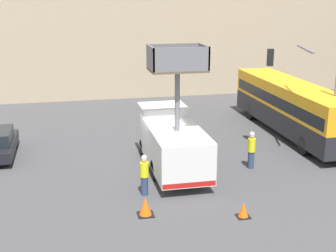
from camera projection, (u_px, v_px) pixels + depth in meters
ground_plane at (157, 164)px, 24.38m from camera, size 120.00×120.00×0.00m
utility_truck at (172, 139)px, 23.27m from camera, size 2.55×6.75×6.35m
city_bus at (291, 105)px, 29.13m from camera, size 2.46×12.44×3.24m
traffic_light_pole at (312, 80)px, 25.07m from camera, size 3.77×3.51×6.05m
road_worker_near_truck at (144, 175)px, 20.47m from camera, size 0.38×0.38×1.86m
road_worker_directing at (251, 150)px, 23.61m from camera, size 0.38×0.38×1.93m
traffic_cone_near_truck at (243, 210)px, 18.57m from camera, size 0.53×0.53×0.61m
traffic_cone_mid_road at (145, 207)px, 18.71m from camera, size 0.66×0.66×0.75m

